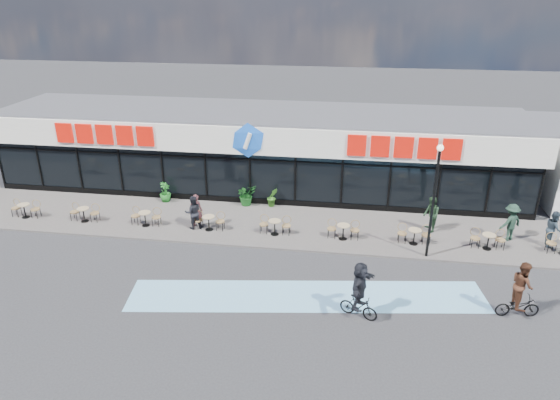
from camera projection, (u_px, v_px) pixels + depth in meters
name	position (u px, v px, depth m)	size (l,w,h in m)	color
ground	(218.00, 269.00, 21.57)	(120.00, 120.00, 0.00)	#28282B
sidewalk	(241.00, 223.00, 25.64)	(44.00, 5.00, 0.10)	#56504C
bike_lane	(307.00, 296.00, 19.66)	(14.00, 2.20, 0.01)	#6FADD3
building	(260.00, 149.00, 29.68)	(30.60, 6.57, 4.75)	black
lamp_post	(434.00, 192.00, 21.19)	(0.28, 0.28, 5.20)	black
bistro_set_0	(25.00, 209.00, 26.05)	(1.54, 0.62, 0.90)	tan
bistro_set_1	(85.00, 213.00, 25.60)	(1.54, 0.62, 0.90)	tan
bistro_set_2	(146.00, 217.00, 25.15)	(1.54, 0.62, 0.90)	tan
bistro_set_3	(209.00, 221.00, 24.70)	(1.54, 0.62, 0.90)	tan
bistro_set_4	(275.00, 225.00, 24.25)	(1.54, 0.62, 0.90)	tan
bistro_set_5	(343.00, 230.00, 23.81)	(1.54, 0.62, 0.90)	tan
bistro_set_6	(414.00, 234.00, 23.36)	(1.54, 0.62, 0.90)	tan
bistro_set_7	(488.00, 239.00, 22.91)	(1.54, 0.62, 0.90)	tan
potted_plant_left	(165.00, 192.00, 27.88)	(0.62, 0.62, 1.11)	#1B601D
potted_plant_mid	(246.00, 195.00, 27.43)	(1.07, 0.93, 1.19)	#164E19
potted_plant_right	(272.00, 197.00, 27.29)	(0.58, 0.47, 1.06)	#2E621C
patron_left	(196.00, 210.00, 24.84)	(0.63, 0.42, 1.74)	#4E282A
patron_right	(193.00, 212.00, 24.65)	(0.84, 0.65, 1.73)	black
pedestrian_a	(431.00, 214.00, 24.32)	(0.88, 0.69, 1.81)	#1B301D
pedestrian_b	(553.00, 229.00, 22.99)	(0.84, 0.65, 1.73)	#28353E
pedestrian_c	(511.00, 222.00, 23.49)	(1.18, 0.68, 1.83)	#1B3226
cyclist_a	(360.00, 291.00, 17.98)	(1.52, 1.77, 2.28)	black
cyclist_b	(520.00, 294.00, 18.10)	(1.66, 0.96, 2.27)	black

